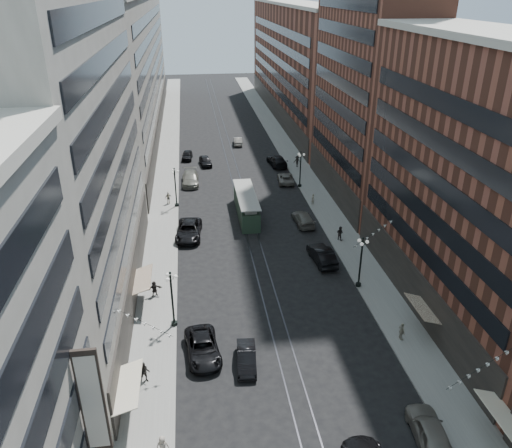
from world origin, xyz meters
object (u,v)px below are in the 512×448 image
lamppost_se_far (361,260)px  lamppost_se_mid (300,168)px  streetcar (246,206)px  car_2 (203,348)px  lamppost_sw_mid (175,186)px  pedestrian_8 (313,199)px  pedestrian_7 (340,233)px  car_10 (322,255)px  pedestrian_1 (163,446)px  pedestrian_6 (168,198)px  car_4 (430,431)px  pedestrian_4 (402,331)px  car_9 (187,155)px  pedestrian_9 (297,161)px  car_7 (189,230)px  car_11 (286,178)px  car_12 (277,160)px  car_extra_0 (303,219)px  pedestrian_2 (144,373)px  car_5 (246,358)px  car_8 (190,178)px  pedestrian_5 (154,289)px  lamppost_sw_far (172,297)px  car_13 (205,161)px  car_14 (238,141)px

lamppost_se_far → lamppost_se_mid: size_ratio=1.00×
streetcar → car_2: 28.02m
lamppost_sw_mid → pedestrian_8: size_ratio=3.49×
pedestrian_7 → car_10: bearing=102.2°
pedestrian_1 → pedestrian_6: bearing=-84.5°
car_4 → pedestrian_4: 10.53m
car_9 → pedestrian_9: pedestrian_9 is taller
car_7 → car_11: (15.12, 16.67, -0.18)m
car_12 → pedestrian_7: bearing=89.3°
streetcar → car_12: 21.02m
car_10 → pedestrian_8: size_ratio=3.42×
car_2 → car_extra_0: bearing=54.2°
pedestrian_2 → pedestrian_4: bearing=6.1°
car_5 → car_12: size_ratio=0.71×
car_8 → pedestrian_5: bearing=-96.4°
lamppost_sw_mid → streetcar: lamppost_sw_mid is taller
pedestrian_1 → car_12: bearing=-102.3°
car_5 → pedestrian_9: bearing=77.9°
lamppost_sw_far → pedestrian_8: bearing=53.1°
car_13 → pedestrian_7: pedestrian_7 is taller
lamppost_se_mid → pedestrian_8: lamppost_se_mid is taller
pedestrian_4 → pedestrian_5: bearing=61.8°
car_2 → car_9: bearing=85.2°
streetcar → car_11: size_ratio=2.23×
car_5 → pedestrian_8: (12.88, 30.87, 0.23)m
car_2 → pedestrian_5: (-4.34, 9.28, 0.15)m
pedestrian_8 → pedestrian_1: bearing=24.2°
car_8 → pedestrian_9: pedestrian_9 is taller
car_13 → pedestrian_9: pedestrian_9 is taller
pedestrian_2 → pedestrian_5: bearing=89.3°
car_5 → car_10: bearing=61.1°
car_5 → car_4: bearing=-34.2°
car_10 → car_14: (-4.60, 46.20, -0.17)m
car_8 → pedestrian_7: 27.64m
lamppost_sw_mid → car_13: size_ratio=1.24×
car_4 → car_14: size_ratio=1.17×
car_extra_0 → car_7: bearing=4.1°
car_2 → pedestrian_9: (17.48, 45.20, 0.31)m
pedestrian_9 → pedestrian_2: bearing=-94.8°
car_13 → pedestrian_9: bearing=-19.1°
streetcar → pedestrian_6: 11.53m
pedestrian_7 → car_extra_0: bearing=-8.9°
lamppost_se_mid → car_2: lamppost_se_mid is taller
pedestrian_4 → car_13: 51.06m
pedestrian_1 → car_14: size_ratio=0.37×
car_11 → car_13: 15.59m
car_4 → pedestrian_4: pedestrian_4 is taller
car_10 → pedestrian_5: 18.48m
streetcar → car_14: size_ratio=2.54×
car_extra_0 → pedestrian_9: bearing=-102.5°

